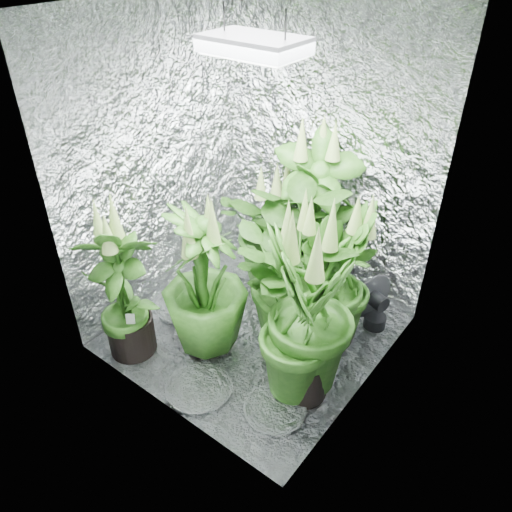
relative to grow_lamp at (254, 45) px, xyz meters
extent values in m
plane|color=silver|center=(0.00, 0.00, -1.83)|extent=(1.60, 1.60, 0.00)
cube|color=silver|center=(0.00, 0.80, -0.83)|extent=(1.60, 0.02, 2.00)
cube|color=silver|center=(0.00, -0.80, -0.83)|extent=(1.60, 0.02, 2.00)
cube|color=silver|center=(-0.80, 0.00, -0.83)|extent=(0.02, 1.60, 2.00)
cube|color=silver|center=(0.80, 0.00, -0.83)|extent=(0.02, 1.60, 2.00)
cube|color=silver|center=(0.00, 0.00, 0.17)|extent=(1.60, 1.60, 0.01)
cube|color=gray|center=(0.00, 0.00, 0.00)|extent=(0.50, 0.30, 0.08)
cube|color=white|center=(0.00, 0.00, -0.04)|extent=(0.46, 0.26, 0.01)
cylinder|color=black|center=(-0.18, 0.00, 0.11)|extent=(0.01, 0.01, 0.13)
cylinder|color=black|center=(0.18, 0.00, 0.11)|extent=(0.01, 0.01, 0.13)
cylinder|color=black|center=(-0.20, 0.56, -1.70)|extent=(0.29, 0.29, 0.26)
cylinder|color=#483114|center=(-0.20, 0.56, -1.58)|extent=(0.27, 0.27, 0.03)
imported|color=#1A4410|center=(-0.20, 0.56, -1.36)|extent=(0.92, 0.92, 0.88)
cone|color=#628D42|center=(-0.20, 0.56, -0.98)|extent=(0.09, 0.09, 0.26)
cylinder|color=black|center=(0.04, 0.64, -1.69)|extent=(0.31, 0.31, 0.28)
cylinder|color=#483114|center=(0.04, 0.64, -1.56)|extent=(0.29, 0.29, 0.03)
imported|color=#1A4410|center=(0.04, 0.64, -1.19)|extent=(0.85, 0.85, 1.20)
cone|color=#628D42|center=(0.04, 0.64, -0.66)|extent=(0.10, 0.10, 0.28)
cylinder|color=black|center=(0.43, 0.26, -1.69)|extent=(0.31, 0.31, 0.27)
cylinder|color=#483114|center=(0.43, 0.26, -1.57)|extent=(0.28, 0.28, 0.03)
imported|color=#1A4410|center=(0.43, 0.26, -1.31)|extent=(0.57, 0.57, 0.96)
cone|color=#628D42|center=(0.43, 0.26, -0.90)|extent=(0.10, 0.10, 0.27)
cylinder|color=black|center=(-0.18, -0.27, -1.69)|extent=(0.31, 0.31, 0.27)
cylinder|color=#483114|center=(-0.18, -0.27, -1.57)|extent=(0.28, 0.28, 0.03)
imported|color=#1A4410|center=(-0.18, -0.27, -1.31)|extent=(0.76, 0.76, 0.96)
cone|color=#628D42|center=(-0.18, -0.27, -0.90)|extent=(0.10, 0.10, 0.27)
cylinder|color=black|center=(0.22, 0.09, -1.71)|extent=(0.26, 0.26, 0.23)
cylinder|color=#483114|center=(0.22, 0.09, -1.61)|extent=(0.24, 0.24, 0.03)
imported|color=#1A4410|center=(0.22, 0.09, -1.31)|extent=(1.08, 1.08, 0.97)
cone|color=#628D42|center=(0.22, 0.09, -0.88)|extent=(0.08, 0.08, 0.23)
cylinder|color=black|center=(-0.52, -0.61, -1.69)|extent=(0.29, 0.29, 0.26)
cylinder|color=#483114|center=(-0.52, -0.61, -1.58)|extent=(0.27, 0.27, 0.03)
imported|color=#1A4410|center=(-0.52, -0.61, -1.32)|extent=(0.70, 0.70, 0.95)
cone|color=#628D42|center=(-0.52, -0.61, -0.91)|extent=(0.09, 0.09, 0.26)
cylinder|color=black|center=(0.53, -0.23, -1.69)|extent=(0.30, 0.30, 0.27)
cylinder|color=#483114|center=(0.53, -0.23, -1.57)|extent=(0.28, 0.28, 0.03)
imported|color=#1A4410|center=(0.53, -0.23, -1.25)|extent=(0.68, 0.68, 1.10)
cone|color=#628D42|center=(0.53, -0.23, -0.76)|extent=(0.10, 0.10, 0.27)
cylinder|color=black|center=(0.62, 0.55, -1.78)|extent=(0.15, 0.15, 0.09)
cylinder|color=black|center=(0.62, 0.55, -1.61)|extent=(0.14, 0.14, 0.11)
cylinder|color=#4C4C51|center=(0.56, 0.57, -1.61)|extent=(0.13, 0.31, 0.32)
torus|color=#4C4C51|center=(0.56, 0.57, -1.61)|extent=(0.13, 0.32, 0.34)
cube|color=white|center=(-0.46, -0.64, -1.53)|extent=(0.06, 0.05, 0.09)
camera|label=1|loc=(1.55, -1.98, 0.50)|focal=35.00mm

